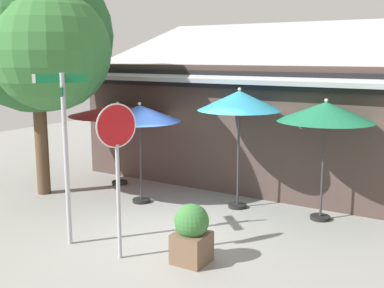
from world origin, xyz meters
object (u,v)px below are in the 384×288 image
object	(u,v)px
street_sign_post	(65,142)
stop_sign	(117,152)
patio_umbrella_crimson_left	(118,110)
patio_umbrella_teal_right	(239,102)
patio_umbrella_royal_blue_center	(140,114)
sidewalk_planter	(192,233)
shade_tree	(39,39)
patio_umbrella_forest_green_far_right	(326,113)

from	to	relation	value
street_sign_post	stop_sign	distance (m)	1.26
street_sign_post	patio_umbrella_crimson_left	distance (m)	4.35
patio_umbrella_teal_right	stop_sign	bearing A→B (deg)	-97.89
patio_umbrella_royal_blue_center	sidewalk_planter	distance (m)	4.06
patio_umbrella_teal_right	shade_tree	size ratio (longest dim) A/B	0.48
street_sign_post	shade_tree	world-z (taller)	shade_tree
patio_umbrella_teal_right	patio_umbrella_forest_green_far_right	xyz separation A→B (m)	(1.94, 0.22, -0.16)
street_sign_post	patio_umbrella_forest_green_far_right	world-z (taller)	street_sign_post
stop_sign	shade_tree	xyz separation A→B (m)	(-4.09, 1.96, 2.03)
patio_umbrella_royal_blue_center	shade_tree	bearing A→B (deg)	-159.90
street_sign_post	patio_umbrella_crimson_left	xyz separation A→B (m)	(-2.02, 3.86, 0.09)
patio_umbrella_royal_blue_center	stop_sign	bearing A→B (deg)	-58.83
patio_umbrella_crimson_left	patio_umbrella_royal_blue_center	size ratio (longest dim) A/B	1.08
patio_umbrella_crimson_left	patio_umbrella_forest_green_far_right	size ratio (longest dim) A/B	1.00
shade_tree	sidewalk_planter	distance (m)	6.46
patio_umbrella_forest_green_far_right	shade_tree	xyz separation A→B (m)	(-6.54, -1.96, 1.59)
patio_umbrella_royal_blue_center	patio_umbrella_teal_right	distance (m)	2.41
stop_sign	patio_umbrella_royal_blue_center	world-z (taller)	stop_sign
patio_umbrella_teal_right	patio_umbrella_forest_green_far_right	distance (m)	1.96
shade_tree	sidewalk_planter	world-z (taller)	shade_tree
patio_umbrella_royal_blue_center	patio_umbrella_teal_right	xyz separation A→B (m)	(2.22, 0.88, 0.34)
street_sign_post	stop_sign	bearing A→B (deg)	0.12
street_sign_post	patio_umbrella_teal_right	distance (m)	4.14
patio_umbrella_teal_right	shade_tree	bearing A→B (deg)	-159.21
patio_umbrella_royal_blue_center	shade_tree	size ratio (longest dim) A/B	0.41
stop_sign	patio_umbrella_teal_right	size ratio (longest dim) A/B	0.97
patio_umbrella_crimson_left	patio_umbrella_royal_blue_center	bearing A→B (deg)	-33.16
patio_umbrella_royal_blue_center	patio_umbrella_crimson_left	bearing A→B (deg)	146.84
stop_sign	street_sign_post	bearing A→B (deg)	-179.88
stop_sign	patio_umbrella_crimson_left	size ratio (longest dim) A/B	1.04
street_sign_post	shade_tree	bearing A→B (deg)	145.26
patio_umbrella_crimson_left	street_sign_post	bearing A→B (deg)	-62.34
sidewalk_planter	patio_umbrella_royal_blue_center	bearing A→B (deg)	141.57
street_sign_post	patio_umbrella_forest_green_far_right	bearing A→B (deg)	46.54
patio_umbrella_forest_green_far_right	shade_tree	world-z (taller)	shade_tree
patio_umbrella_forest_green_far_right	shade_tree	size ratio (longest dim) A/B	0.45
street_sign_post	patio_umbrella_teal_right	world-z (taller)	street_sign_post
stop_sign	shade_tree	bearing A→B (deg)	154.41
sidewalk_planter	patio_umbrella_forest_green_far_right	bearing A→B (deg)	69.59
stop_sign	patio_umbrella_teal_right	distance (m)	3.79
patio_umbrella_teal_right	patio_umbrella_forest_green_far_right	size ratio (longest dim) A/B	1.07
patio_umbrella_royal_blue_center	patio_umbrella_teal_right	bearing A→B (deg)	21.53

